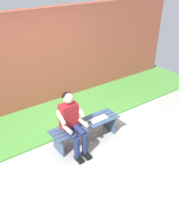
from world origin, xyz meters
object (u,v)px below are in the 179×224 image
at_px(person_seated, 72,122).
at_px(book_open, 99,119).
at_px(bench_near, 85,128).
at_px(apple, 86,123).

relative_size(person_seated, book_open, 3.00).
bearing_deg(bench_near, person_seated, 15.14).
xyz_separation_m(bench_near, apple, (0.01, 0.05, 0.15)).
bearing_deg(apple, book_open, -179.02).
height_order(apple, book_open, apple).
bearing_deg(book_open, apple, 0.67).
distance_m(bench_near, apple, 0.15).
height_order(person_seated, book_open, person_seated).
xyz_separation_m(bench_near, book_open, (-0.31, 0.05, 0.12)).
bearing_deg(person_seated, bench_near, -164.86).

